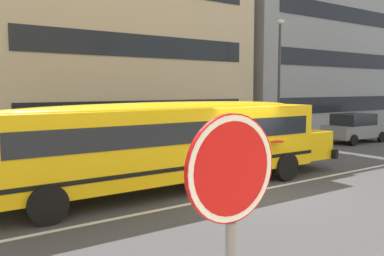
{
  "coord_description": "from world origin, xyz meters",
  "views": [
    {
      "loc": [
        -8.39,
        -8.58,
        3.05
      ],
      "look_at": [
        -1.83,
        0.8,
        1.93
      ],
      "focal_mm": 37.63,
      "sensor_mm": 36.0,
      "label": 1
    }
  ],
  "objects": [
    {
      "name": "apartment_block_far_right",
      "position": [
        17.4,
        13.62,
        9.85
      ],
      "size": [
        16.27,
        9.14,
        19.7
      ],
      "color": "gray",
      "rests_on": "ground_plane"
    },
    {
      "name": "ground_plane",
      "position": [
        0.0,
        0.0,
        0.0
      ],
      "size": [
        400.0,
        400.0,
        0.0
      ],
      "primitive_type": "plane",
      "color": "#424244"
    },
    {
      "name": "apartment_block_far_centre",
      "position": [
        1.12,
        15.71,
        6.65
      ],
      "size": [
        14.64,
        13.31,
        13.3
      ],
      "color": "#C6B28E",
      "rests_on": "ground_plane"
    },
    {
      "name": "street_lamp",
      "position": [
        8.28,
        6.88,
        4.31
      ],
      "size": [
        0.44,
        0.44,
        6.8
      ],
      "color": "#38383D",
      "rests_on": "ground_plane"
    },
    {
      "name": "school_bus",
      "position": [
        -1.9,
        1.59,
        1.58
      ],
      "size": [
        11.91,
        2.89,
        2.66
      ],
      "rotation": [
        0.0,
        0.0,
        -0.01
      ],
      "color": "yellow",
      "rests_on": "ground_plane"
    },
    {
      "name": "sidewalk_far",
      "position": [
        0.0,
        7.58,
        0.01
      ],
      "size": [
        120.0,
        3.0,
        0.01
      ],
      "primitive_type": "cube",
      "color": "gray",
      "rests_on": "ground_plane"
    },
    {
      "name": "stop_sign_post",
      "position": [
        -6.76,
        -6.68,
        2.23
      ],
      "size": [
        0.7,
        0.07,
        2.9
      ],
      "color": "slate",
      "rests_on": "ground_plane"
    },
    {
      "name": "lane_centreline",
      "position": [
        0.0,
        0.0,
        0.0
      ],
      "size": [
        110.0,
        0.16,
        0.01
      ],
      "primitive_type": "cube",
      "color": "silver",
      "rests_on": "ground_plane"
    },
    {
      "name": "parked_car_grey_mid_block",
      "position": [
        12.24,
        4.76,
        0.84
      ],
      "size": [
        3.95,
        1.97,
        1.64
      ],
      "rotation": [
        0.0,
        0.0,
        -0.03
      ],
      "color": "gray",
      "rests_on": "ground_plane"
    }
  ]
}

